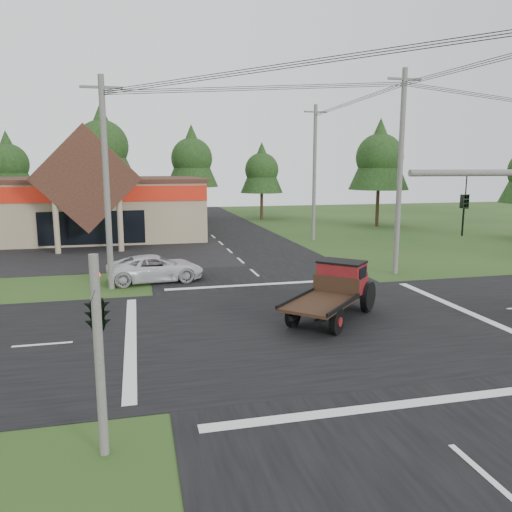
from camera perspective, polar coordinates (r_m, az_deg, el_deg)
name	(u,v)px	position (r m, az deg, el deg)	size (l,w,h in m)	color
ground	(313,324)	(20.04, 6.50, -7.77)	(120.00, 120.00, 0.00)	#223F16
road_ns	(313,324)	(20.04, 6.50, -7.74)	(12.00, 120.00, 0.02)	black
road_ew	(313,324)	(20.04, 6.51, -7.74)	(120.00, 12.00, 0.02)	black
parking_apron	(29,256)	(38.12, -24.49, -0.04)	(28.00, 14.00, 0.02)	black
cvs_building	(30,206)	(48.44, -24.40, 5.24)	(30.40, 18.20, 9.19)	tan
traffic_signal_corner	(96,294)	(10.93, -17.80, -4.18)	(0.53, 2.48, 4.40)	#595651
utility_pole_nw	(106,183)	(25.95, -16.74, 8.04)	(2.00, 0.30, 10.50)	#595651
utility_pole_ne	(400,172)	(29.74, 16.14, 9.25)	(2.00, 0.30, 11.50)	#595651
utility_pole_n	(314,172)	(42.49, 6.69, 9.51)	(2.00, 0.30, 11.20)	#595651
tree_row_b	(8,162)	(61.38, -26.51, 9.60)	(5.60, 5.60, 10.10)	#332316
tree_row_c	(102,144)	(59.05, -17.19, 12.18)	(7.28, 7.28, 13.13)	#332316
tree_row_d	(192,157)	(60.28, -7.36, 11.21)	(6.16, 6.16, 11.11)	#332316
tree_row_e	(262,168)	(59.71, 0.66, 10.01)	(5.04, 5.04, 9.09)	#332316
tree_side_ne	(380,155)	(53.87, 13.94, 11.14)	(6.16, 6.16, 11.11)	#332316
antique_flatbed_truck	(331,292)	(20.43, 8.58, -4.11)	(2.11, 5.51, 2.31)	maroon
white_pickup	(156,268)	(27.67, -11.41, -1.38)	(2.39, 5.17, 1.44)	silver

